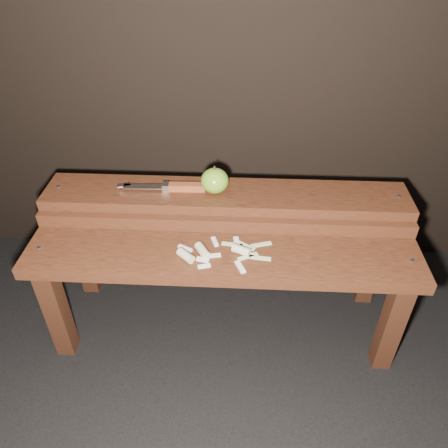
{
  "coord_description": "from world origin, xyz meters",
  "views": [
    {
      "loc": [
        0.06,
        -1.03,
        1.28
      ],
      "look_at": [
        0.0,
        0.06,
        0.45
      ],
      "focal_mm": 35.0,
      "sensor_mm": 36.0,
      "label": 1
    }
  ],
  "objects_px": {
    "bench_front_tier": "(222,273)",
    "apple": "(215,181)",
    "knife": "(176,187)",
    "bench_rear_tier": "(226,214)"
  },
  "relations": [
    {
      "from": "bench_front_tier",
      "to": "knife",
      "type": "xyz_separation_m",
      "value": [
        -0.16,
        0.23,
        0.16
      ]
    },
    {
      "from": "bench_rear_tier",
      "to": "knife",
      "type": "bearing_deg",
      "value": 177.95
    },
    {
      "from": "apple",
      "to": "knife",
      "type": "distance_m",
      "value": 0.13
    },
    {
      "from": "bench_front_tier",
      "to": "apple",
      "type": "height_order",
      "value": "apple"
    },
    {
      "from": "bench_front_tier",
      "to": "bench_rear_tier",
      "type": "bearing_deg",
      "value": 90.0
    },
    {
      "from": "knife",
      "to": "bench_rear_tier",
      "type": "bearing_deg",
      "value": -2.05
    },
    {
      "from": "knife",
      "to": "bench_front_tier",
      "type": "bearing_deg",
      "value": -54.73
    },
    {
      "from": "bench_front_tier",
      "to": "apple",
      "type": "distance_m",
      "value": 0.3
    },
    {
      "from": "bench_front_tier",
      "to": "apple",
      "type": "bearing_deg",
      "value": 98.82
    },
    {
      "from": "bench_front_tier",
      "to": "bench_rear_tier",
      "type": "distance_m",
      "value": 0.23
    }
  ]
}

